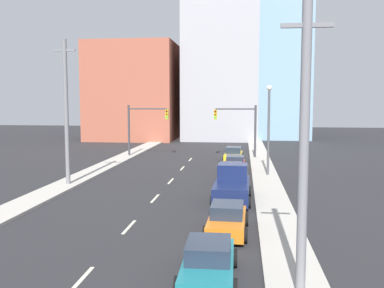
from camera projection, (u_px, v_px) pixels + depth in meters
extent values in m
cube|color=#ADA89E|center=(139.00, 150.00, 54.78)|extent=(2.16, 93.80, 0.17)
cube|color=#ADA89E|center=(258.00, 152.00, 52.99)|extent=(2.16, 93.80, 0.17)
cube|color=beige|center=(81.00, 280.00, 15.24)|extent=(0.16, 2.40, 0.01)
cube|color=beige|center=(129.00, 227.00, 21.65)|extent=(0.16, 2.40, 0.01)
cube|color=beige|center=(155.00, 198.00, 27.99)|extent=(0.16, 2.40, 0.01)
cube|color=beige|center=(171.00, 181.00, 34.05)|extent=(0.16, 2.40, 0.01)
cube|color=beige|center=(182.00, 168.00, 40.54)|extent=(0.16, 2.40, 0.01)
cube|color=beige|center=(190.00, 159.00, 46.67)|extent=(0.16, 2.40, 0.01)
cube|color=#9E513D|center=(137.00, 92.00, 72.63)|extent=(14.00, 16.00, 15.73)
cube|color=#99999E|center=(222.00, 71.00, 74.52)|extent=(12.00, 20.00, 23.13)
cube|color=#7A9EB7|center=(269.00, 37.00, 76.88)|extent=(13.00, 20.00, 35.61)
cylinder|color=#38383D|center=(129.00, 131.00, 48.76)|extent=(0.24, 0.24, 5.90)
cylinder|color=#38383D|center=(148.00, 109.00, 48.24)|extent=(4.41, 0.16, 0.16)
cube|color=#B79319|center=(167.00, 114.00, 48.05)|extent=(0.34, 0.32, 1.10)
cylinder|color=#4C0C0C|center=(167.00, 111.00, 47.84)|extent=(0.22, 0.04, 0.22)
cylinder|color=#593F0C|center=(167.00, 114.00, 47.88)|extent=(0.22, 0.04, 0.22)
cylinder|color=#26E53F|center=(167.00, 117.00, 47.91)|extent=(0.22, 0.04, 0.22)
cylinder|color=#38383D|center=(255.00, 132.00, 47.07)|extent=(0.24, 0.24, 5.90)
cylinder|color=#38383D|center=(235.00, 109.00, 47.07)|extent=(4.41, 0.16, 0.16)
cube|color=#B79319|center=(215.00, 114.00, 47.40)|extent=(0.34, 0.32, 1.10)
cylinder|color=#4C0C0C|center=(215.00, 111.00, 47.20)|extent=(0.22, 0.04, 0.22)
cylinder|color=#593F0C|center=(215.00, 115.00, 47.23)|extent=(0.22, 0.04, 0.22)
cylinder|color=#26E53F|center=(215.00, 118.00, 47.26)|extent=(0.22, 0.04, 0.22)
cylinder|color=slate|center=(304.00, 152.00, 13.58)|extent=(0.32, 0.32, 9.49)
cube|color=slate|center=(307.00, 25.00, 13.18)|extent=(1.60, 0.14, 0.14)
cylinder|color=slate|center=(66.00, 114.00, 31.60)|extent=(0.32, 0.32, 10.84)
cube|color=slate|center=(64.00, 50.00, 31.14)|extent=(1.60, 0.14, 0.14)
cylinder|color=#4C4C51|center=(268.00, 134.00, 35.70)|extent=(0.20, 0.20, 7.23)
sphere|color=white|center=(269.00, 88.00, 35.32)|extent=(0.44, 0.44, 0.44)
cube|color=#196B75|center=(208.00, 267.00, 15.10)|extent=(1.83, 4.51, 0.65)
cube|color=#1E2838|center=(209.00, 250.00, 15.03)|extent=(1.57, 2.04, 0.61)
cylinder|color=black|center=(187.00, 256.00, 16.58)|extent=(0.23, 0.72, 0.72)
cylinder|color=black|center=(234.00, 258.00, 16.40)|extent=(0.23, 0.72, 0.72)
cylinder|color=black|center=(178.00, 287.00, 13.83)|extent=(0.23, 0.72, 0.72)
cube|color=orange|center=(227.00, 222.00, 20.61)|extent=(1.83, 4.39, 0.65)
cube|color=#1E2838|center=(227.00, 210.00, 20.55)|extent=(1.56, 2.00, 0.61)
cylinder|color=black|center=(211.00, 218.00, 22.08)|extent=(0.24, 0.72, 0.72)
cylinder|color=black|center=(246.00, 219.00, 21.83)|extent=(0.24, 0.72, 0.72)
cylinder|color=black|center=(206.00, 233.00, 19.43)|extent=(0.24, 0.72, 0.72)
cylinder|color=black|center=(245.00, 235.00, 19.17)|extent=(0.24, 0.72, 0.72)
cube|color=#141E47|center=(232.00, 190.00, 27.16)|extent=(2.26, 5.27, 1.07)
cube|color=#141E47|center=(233.00, 172.00, 27.83)|extent=(1.93, 1.61, 1.03)
cylinder|color=black|center=(217.00, 190.00, 28.95)|extent=(0.23, 0.67, 0.66)
cylinder|color=black|center=(250.00, 191.00, 28.64)|extent=(0.23, 0.67, 0.66)
cylinder|color=black|center=(212.00, 201.00, 25.76)|extent=(0.23, 0.67, 0.66)
cylinder|color=black|center=(249.00, 203.00, 25.45)|extent=(0.23, 0.67, 0.66)
cube|color=tan|center=(231.00, 176.00, 33.41)|extent=(1.89, 4.75, 0.71)
cube|color=#1E2838|center=(231.00, 167.00, 33.34)|extent=(1.65, 2.15, 0.65)
cylinder|color=black|center=(220.00, 175.00, 34.99)|extent=(0.22, 0.65, 0.65)
cylinder|color=black|center=(243.00, 175.00, 34.78)|extent=(0.22, 0.65, 0.65)
cylinder|color=black|center=(218.00, 182.00, 32.08)|extent=(0.22, 0.65, 0.65)
cylinder|color=black|center=(244.00, 182.00, 31.87)|extent=(0.22, 0.65, 0.65)
cube|color=red|center=(235.00, 166.00, 38.96)|extent=(1.81, 4.45, 0.63)
cube|color=#1E2838|center=(235.00, 159.00, 38.90)|extent=(1.58, 2.01, 0.59)
cylinder|color=black|center=(225.00, 165.00, 40.44)|extent=(0.23, 0.64, 0.64)
cylinder|color=black|center=(245.00, 165.00, 40.24)|extent=(0.23, 0.64, 0.64)
cylinder|color=black|center=(224.00, 170.00, 37.72)|extent=(0.23, 0.64, 0.64)
cylinder|color=black|center=(245.00, 170.00, 37.52)|extent=(0.23, 0.64, 0.64)
cube|color=gold|center=(233.00, 156.00, 45.13)|extent=(1.90, 4.51, 0.70)
cube|color=#1E2838|center=(233.00, 150.00, 45.07)|extent=(1.59, 2.06, 0.65)
cylinder|color=black|center=(226.00, 156.00, 46.65)|extent=(0.25, 0.72, 0.71)
cylinder|color=black|center=(242.00, 157.00, 46.36)|extent=(0.25, 0.72, 0.71)
cylinder|color=black|center=(224.00, 160.00, 43.95)|extent=(0.25, 0.72, 0.71)
cylinder|color=black|center=(241.00, 160.00, 43.66)|extent=(0.25, 0.72, 0.71)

